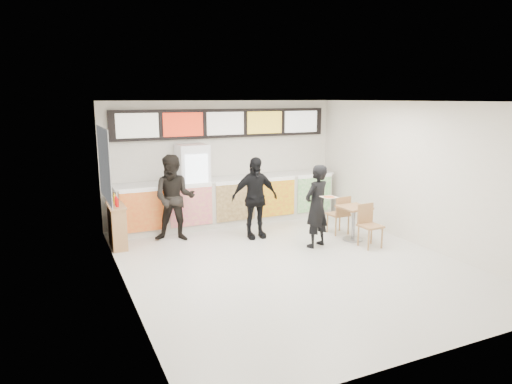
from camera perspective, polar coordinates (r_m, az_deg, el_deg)
floor at (r=8.76m, az=4.29°, el=-8.81°), size 7.00×7.00×0.00m
ceiling at (r=8.20m, az=4.61°, el=11.22°), size 7.00×7.00×0.00m
wall_back at (r=11.50m, az=-4.03°, el=3.85°), size 6.00×0.00×6.00m
wall_left at (r=7.40m, az=-16.33°, el=-0.96°), size 0.00×7.00×7.00m
wall_right at (r=10.13m, az=19.48°, el=2.15°), size 0.00×7.00×7.00m
service_counter at (r=11.29m, az=-3.24°, el=-1.07°), size 5.56×0.77×1.14m
menu_board at (r=11.33m, az=-3.94°, el=8.56°), size 5.50×0.14×0.70m
drinks_fridge at (r=10.92m, az=-7.87°, el=0.70°), size 0.70×0.67×2.00m
mirror_panel at (r=9.76m, az=-18.48°, el=3.36°), size 0.01×2.00×1.50m
customer_main at (r=9.50m, az=7.58°, el=-1.77°), size 0.74×0.61×1.73m
customer_left at (r=9.98m, az=-10.17°, el=-0.77°), size 1.12×1.01×1.88m
customer_mid at (r=10.03m, az=-0.18°, el=-0.73°), size 1.08×0.50×1.81m
pizza_slice at (r=9.07m, az=9.13°, el=-0.58°), size 0.36×0.36×0.02m
cafe_table at (r=10.17m, az=12.11°, el=-3.05°), size 0.63×1.54×0.89m
condiment_ledge at (r=9.91m, az=-16.95°, el=-4.05°), size 0.33×0.81×1.08m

